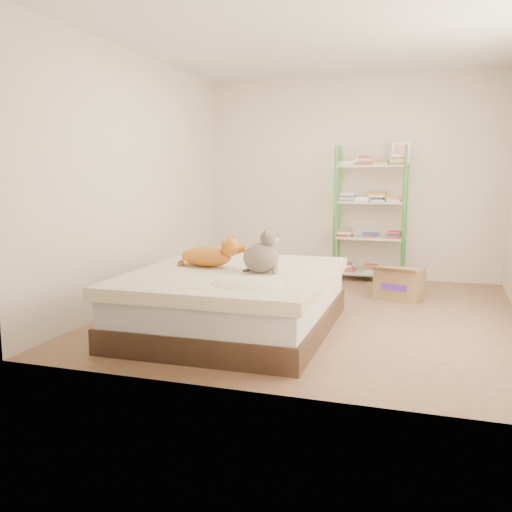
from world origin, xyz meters
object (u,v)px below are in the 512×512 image
at_px(orange_cat, 206,254).
at_px(grey_cat, 261,251).
at_px(bed, 235,300).
at_px(cardboard_box, 400,284).
at_px(white_bin, 220,261).
at_px(shelf_unit, 371,213).

bearing_deg(orange_cat, grey_cat, -8.56).
bearing_deg(bed, cardboard_box, 51.93).
distance_m(grey_cat, white_bin, 2.87).
height_order(grey_cat, white_bin, grey_cat).
bearing_deg(grey_cat, cardboard_box, -38.57).
bearing_deg(grey_cat, bed, 71.88).
distance_m(orange_cat, shelf_unit, 2.81).
bearing_deg(cardboard_box, shelf_unit, 128.80).
relative_size(cardboard_box, white_bin, 1.39).
distance_m(bed, white_bin, 2.66).
bearing_deg(orange_cat, cardboard_box, 51.24).
xyz_separation_m(bed, shelf_unit, (0.86, 2.66, 0.59)).
height_order(shelf_unit, cardboard_box, shelf_unit).
xyz_separation_m(bed, cardboard_box, (1.30, 1.70, -0.10)).
bearing_deg(orange_cat, bed, -12.26).
bearing_deg(cardboard_box, white_bin, 177.09).
relative_size(orange_cat, cardboard_box, 1.05).
relative_size(shelf_unit, cardboard_box, 3.16).
bearing_deg(orange_cat, shelf_unit, 71.86).
bearing_deg(bed, orange_cat, 160.50).
height_order(orange_cat, white_bin, orange_cat).
height_order(cardboard_box, white_bin, cardboard_box).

